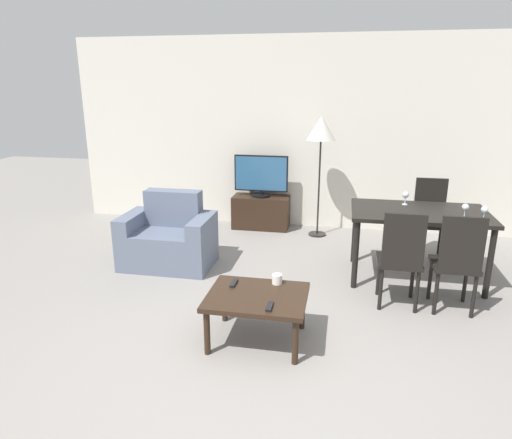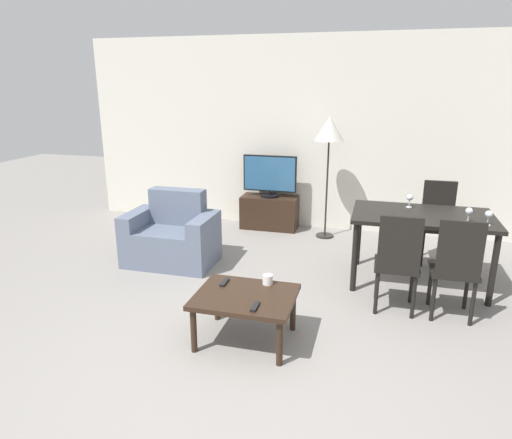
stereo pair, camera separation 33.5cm
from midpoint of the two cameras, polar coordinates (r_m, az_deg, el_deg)
name	(u,v)px [view 2 (the right image)]	position (r m, az deg, el deg)	size (l,w,h in m)	color
ground_plane	(238,392)	(3.38, 0.72, -20.80)	(18.00, 18.00, 0.00)	gray
wall_back	(320,135)	(6.62, 9.52, 10.37)	(7.00, 0.06, 2.70)	silver
armchair	(172,238)	(5.44, -8.72, -2.27)	(1.03, 0.67, 0.85)	slate
tv_stand	(270,212)	(6.68, 3.14, 0.90)	(0.81, 0.38, 0.48)	black
tv	(270,176)	(6.55, 3.21, 5.44)	(0.77, 0.27, 0.60)	black
coffee_table	(245,300)	(3.75, 1.25, -10.11)	(0.80, 0.65, 0.42)	black
dining_table	(422,222)	(5.06, 21.85, -0.34)	(1.40, 0.86, 0.77)	black
dining_chair_near	(398,259)	(4.38, 19.42, -4.76)	(0.40, 0.40, 0.96)	black
dining_chair_far	(438,218)	(5.84, 23.34, 0.11)	(0.40, 0.40, 0.96)	black
dining_chair_near_right	(456,265)	(4.45, 25.74, -5.16)	(0.40, 0.40, 0.96)	black
floor_lamp	(329,133)	(6.16, 10.73, 10.62)	(0.39, 0.39, 1.65)	black
remote_primary	(255,307)	(3.53, 2.69, -10.87)	(0.04, 0.15, 0.02)	black
remote_secondary	(224,282)	(3.92, -1.50, -7.89)	(0.04, 0.15, 0.02)	black
cup_white_near	(268,280)	(3.90, 3.94, -7.53)	(0.09, 0.09, 0.08)	white
wine_glass_left	(489,215)	(4.87, 28.86, 0.47)	(0.07, 0.07, 0.15)	silver
wine_glass_center	(410,198)	(5.22, 20.43, 2.48)	(0.07, 0.07, 0.15)	silver
wine_glass_right	(469,212)	(4.89, 26.89, 0.82)	(0.07, 0.07, 0.15)	silver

